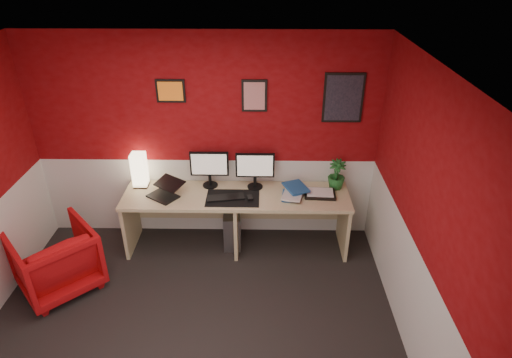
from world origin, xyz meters
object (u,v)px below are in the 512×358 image
zen_tray (320,194)px  desk (237,221)px  monitor_left (209,164)px  pc_tower (233,226)px  monitor_right (255,165)px  shoji_lamp (140,171)px  potted_plant (337,175)px  laptop (162,189)px  armchair (56,260)px

zen_tray → desk: bearing=-179.3°
monitor_left → pc_tower: monitor_left is taller
monitor_right → zen_tray: monitor_right is taller
shoji_lamp → monitor_left: (0.82, 0.01, 0.09)m
monitor_left → monitor_right: (0.53, -0.03, 0.00)m
desk → zen_tray: bearing=0.7°
pc_tower → potted_plant: bearing=2.3°
laptop → monitor_left: size_ratio=0.57×
laptop → pc_tower: bearing=46.5°
armchair → potted_plant: bearing=153.9°
potted_plant → armchair: potted_plant is taller
laptop → zen_tray: bearing=37.7°
shoji_lamp → monitor_right: bearing=-0.7°
monitor_left → shoji_lamp: bearing=-179.1°
laptop → potted_plant: (1.99, 0.24, 0.07)m
laptop → shoji_lamp: bearing=175.4°
desk → potted_plant: size_ratio=7.31×
shoji_lamp → pc_tower: shoji_lamp is taller
potted_plant → pc_tower: bearing=-175.8°
monitor_right → pc_tower: size_ratio=1.29×
pc_tower → armchair: 1.99m
zen_tray → laptop: bearing=-177.6°
monitor_right → monitor_left: bearing=176.9°
desk → shoji_lamp: 1.29m
zen_tray → pc_tower: 1.15m
monitor_right → pc_tower: monitor_right is taller
shoji_lamp → zen_tray: shoji_lamp is taller
desk → laptop: (-0.83, -0.06, 0.47)m
desk → laptop: bearing=-175.6°
zen_tray → pc_tower: size_ratio=0.78×
shoji_lamp → armchair: bearing=-128.4°
potted_plant → armchair: 3.21m
desk → zen_tray: 1.03m
desk → shoji_lamp: shoji_lamp is taller
zen_tray → potted_plant: 0.31m
laptop → monitor_left: (0.51, 0.27, 0.18)m
shoji_lamp → laptop: (0.31, -0.26, -0.09)m
monitor_left → pc_tower: 0.84m
laptop → monitor_right: monitor_right is taller
monitor_right → armchair: 2.37m
laptop → zen_tray: (1.79, 0.08, -0.09)m
pc_tower → armchair: (-1.81, -0.82, 0.13)m
pc_tower → zen_tray: bearing=-6.2°
armchair → monitor_left: bearing=168.3°
monitor_right → armchair: (-2.08, -0.90, -0.67)m
monitor_right → armchair: size_ratio=0.75×
shoji_lamp → laptop: bearing=-39.8°
pc_tower → armchair: size_ratio=0.58×
monitor_right → zen_tray: (0.75, -0.16, -0.28)m
zen_tray → potted_plant: bearing=39.5°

